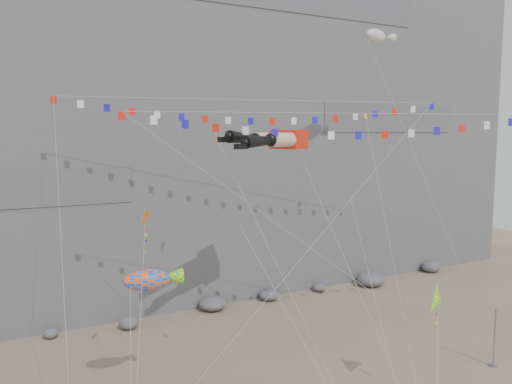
% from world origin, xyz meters
% --- Properties ---
extents(cliff, '(80.00, 28.00, 50.00)m').
position_xyz_m(cliff, '(0.00, 32.00, 25.00)').
color(cliff, slate).
rests_on(cliff, ground).
extents(talus_boulders, '(60.00, 3.00, 1.20)m').
position_xyz_m(talus_boulders, '(0.00, 17.00, 0.60)').
color(talus_boulders, slate).
rests_on(talus_boulders, ground).
extents(anchor_pole_right, '(0.12, 0.12, 4.17)m').
position_xyz_m(anchor_pole_right, '(13.09, -2.68, 2.08)').
color(anchor_pole_right, gray).
rests_on(anchor_pole_right, ground).
extents(legs_kite, '(7.64, 16.38, 21.76)m').
position_xyz_m(legs_kite, '(-0.38, 5.20, 15.86)').
color(legs_kite, red).
rests_on(legs_kite, ground).
extents(flag_banner_upper, '(31.73, 18.23, 29.20)m').
position_xyz_m(flag_banner_upper, '(1.62, 10.46, 18.91)').
color(flag_banner_upper, red).
rests_on(flag_banner_upper, ground).
extents(flag_banner_lower, '(27.79, 8.42, 20.22)m').
position_xyz_m(flag_banner_lower, '(3.71, 2.48, 17.61)').
color(flag_banner_lower, red).
rests_on(flag_banner_lower, ground).
extents(harlequin_kite, '(4.45, 10.37, 15.12)m').
position_xyz_m(harlequin_kite, '(-9.49, 4.29, 11.29)').
color(harlequin_kite, red).
rests_on(harlequin_kite, ground).
extents(fish_windsock, '(4.83, 7.78, 10.92)m').
position_xyz_m(fish_windsock, '(-9.99, 2.36, 8.08)').
color(fish_windsock, '#FF500D').
rests_on(fish_windsock, ground).
extents(delta_kite, '(4.66, 4.12, 8.45)m').
position_xyz_m(delta_kite, '(5.21, -4.60, 6.57)').
color(delta_kite, yellow).
rests_on(delta_kite, ground).
extents(blimp_windsock, '(4.02, 13.13, 27.41)m').
position_xyz_m(blimp_windsock, '(12.39, 9.70, 24.60)').
color(blimp_windsock, beige).
rests_on(blimp_windsock, ground).
extents(small_kite_a, '(2.48, 15.38, 21.78)m').
position_xyz_m(small_kite_a, '(-3.13, 7.95, 15.57)').
color(small_kite_a, orange).
rests_on(small_kite_a, ground).
extents(small_kite_b, '(5.56, 12.45, 17.44)m').
position_xyz_m(small_kite_b, '(6.94, 5.93, 11.57)').
color(small_kite_b, purple).
rests_on(small_kite_b, ground).
extents(small_kite_c, '(3.36, 9.73, 14.39)m').
position_xyz_m(small_kite_c, '(-4.35, 1.98, 10.70)').
color(small_kite_c, '#23A219').
rests_on(small_kite_c, ground).
extents(small_kite_d, '(8.20, 15.34, 24.34)m').
position_xyz_m(small_kite_d, '(10.84, 8.75, 17.15)').
color(small_kite_d, yellow).
rests_on(small_kite_d, ground).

